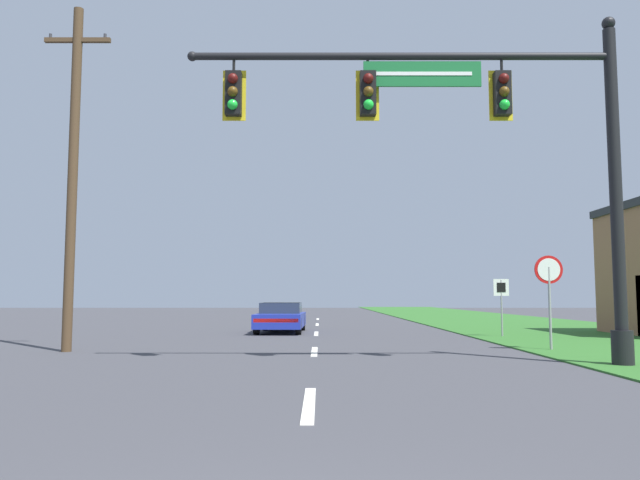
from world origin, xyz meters
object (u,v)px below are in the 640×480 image
object	(u,v)px
signal_mast	(496,144)
stop_sign	(552,281)
route_sign_post	(505,294)
utility_pole_near	(76,170)
car_ahead	(284,317)

from	to	relation	value
signal_mast	stop_sign	bearing A→B (deg)	56.65
stop_sign	route_sign_post	world-z (taller)	stop_sign
signal_mast	stop_sign	world-z (taller)	signal_mast
route_sign_post	utility_pole_near	bearing A→B (deg)	-156.21
route_sign_post	stop_sign	bearing A→B (deg)	-93.29
signal_mast	utility_pole_near	distance (m)	10.93
route_sign_post	signal_mast	bearing A→B (deg)	-106.68
utility_pole_near	route_sign_post	bearing A→B (deg)	23.79
car_ahead	route_sign_post	world-z (taller)	route_sign_post
car_ahead	utility_pole_near	xyz separation A→B (m)	(-5.07, -8.94, 4.23)
signal_mast	utility_pole_near	bearing A→B (deg)	161.20
route_sign_post	utility_pole_near	world-z (taller)	utility_pole_near
stop_sign	route_sign_post	bearing A→B (deg)	86.71
signal_mast	car_ahead	xyz separation A→B (m)	(-5.27, 12.46, -4.06)
car_ahead	route_sign_post	bearing A→B (deg)	-21.36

